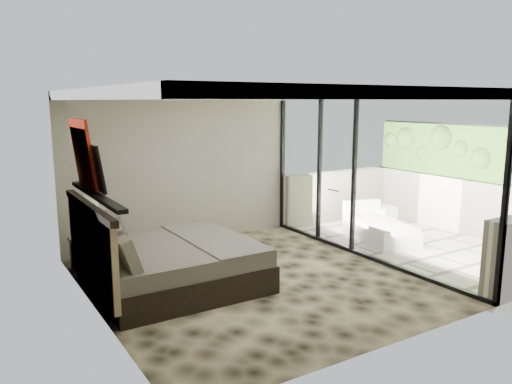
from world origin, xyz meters
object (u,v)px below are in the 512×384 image
nightstand (88,255)px  lounger (379,229)px  table_lamp (87,212)px  bed (167,262)px  ottoman (382,217)px

nightstand → lounger: (5.24, -1.14, -0.05)m
nightstand → table_lamp: 0.68m
bed → table_lamp: size_ratio=3.60×
bed → nightstand: bed is taller
nightstand → lounger: 5.36m
ottoman → bed: bearing=-171.1°
bed → ottoman: (5.12, 0.80, -0.14)m
bed → lounger: size_ratio=1.30×
bed → table_lamp: 1.66m
table_lamp → bed: bearing=-61.1°
bed → table_lamp: bed is taller
table_lamp → ottoman: size_ratio=1.38×
nightstand → ottoman: bearing=-16.9°
table_lamp → lounger: (5.21, -1.14, -0.73)m
table_lamp → lounger: 5.38m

